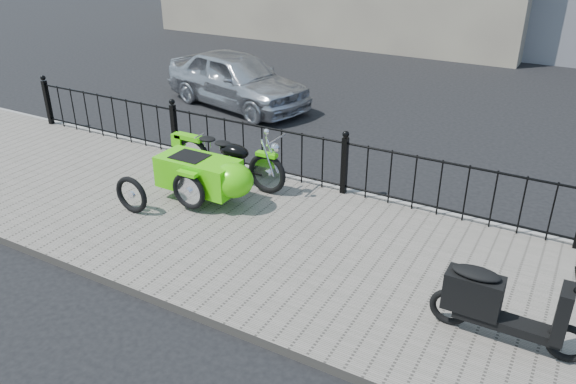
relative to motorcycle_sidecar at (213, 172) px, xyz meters
The scene contains 8 objects.
ground 1.81m from the motorcycle_sidecar, ahead, with size 120.00×120.00×0.00m, color black.
sidewalk 1.88m from the motorcycle_sidecar, 18.57° to the right, with size 30.00×3.80×0.12m, color #6C665B.
curb 2.25m from the motorcycle_sidecar, 38.60° to the left, with size 30.00×0.10×0.12m, color gray.
iron_fence 2.10m from the motorcycle_sidecar, 35.62° to the left, with size 14.11×0.11×1.08m.
motorcycle_sidecar is the anchor object (origin of this frame).
scooter 4.74m from the motorcycle_sidecar, 15.08° to the right, with size 1.64×0.48×1.11m.
spare_tire 1.29m from the motorcycle_sidecar, 129.92° to the right, with size 0.59×0.59×0.08m, color black.
sedan_car 5.33m from the motorcycle_sidecar, 119.93° to the left, with size 1.58×3.94×1.34m, color #BABCC1.
Camera 1 is at (3.27, -6.38, 4.21)m, focal length 35.00 mm.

